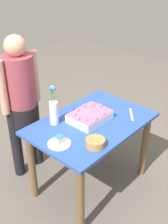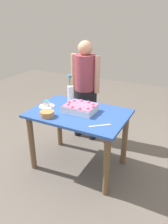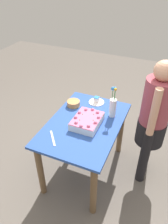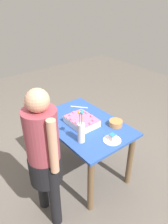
{
  "view_description": "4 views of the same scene",
  "coord_description": "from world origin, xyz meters",
  "px_view_note": "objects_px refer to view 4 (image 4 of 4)",
  "views": [
    {
      "loc": [
        1.68,
        1.41,
        2.11
      ],
      "look_at": [
        0.02,
        -0.08,
        0.84
      ],
      "focal_mm": 45.0,
      "sensor_mm": 36.0,
      "label": 1
    },
    {
      "loc": [
        -1.12,
        2.05,
        1.81
      ],
      "look_at": [
        -0.06,
        -0.01,
        0.77
      ],
      "focal_mm": 35.0,
      "sensor_mm": 36.0,
      "label": 2
    },
    {
      "loc": [
        -1.72,
        -0.74,
        2.24
      ],
      "look_at": [
        0.04,
        0.02,
        0.87
      ],
      "focal_mm": 35.0,
      "sensor_mm": 36.0,
      "label": 3
    },
    {
      "loc": [
        1.69,
        -1.35,
        2.18
      ],
      "look_at": [
        -0.04,
        0.03,
        0.89
      ],
      "focal_mm": 35.0,
      "sensor_mm": 36.0,
      "label": 4
    }
  ],
  "objects_px": {
    "serving_plate_with_slice": "(112,139)",
    "cake_knife": "(79,107)",
    "person_standing": "(44,153)",
    "flower_vase": "(81,131)",
    "fruit_bowl": "(116,123)",
    "sheet_cake": "(82,121)"
  },
  "relations": [
    {
      "from": "fruit_bowl",
      "to": "person_standing",
      "type": "distance_m",
      "value": 0.95
    },
    {
      "from": "sheet_cake",
      "to": "cake_knife",
      "type": "distance_m",
      "value": 0.42
    },
    {
      "from": "serving_plate_with_slice",
      "to": "flower_vase",
      "type": "relative_size",
      "value": 0.51
    },
    {
      "from": "cake_knife",
      "to": "person_standing",
      "type": "height_order",
      "value": "person_standing"
    },
    {
      "from": "person_standing",
      "to": "serving_plate_with_slice",
      "type": "bearing_deg",
      "value": -13.78
    },
    {
      "from": "cake_knife",
      "to": "person_standing",
      "type": "distance_m",
      "value": 1.08
    },
    {
      "from": "flower_vase",
      "to": "person_standing",
      "type": "xyz_separation_m",
      "value": [
        0.02,
        -0.45,
        -0.04
      ]
    },
    {
      "from": "serving_plate_with_slice",
      "to": "flower_vase",
      "type": "bearing_deg",
      "value": -126.21
    },
    {
      "from": "serving_plate_with_slice",
      "to": "flower_vase",
      "type": "height_order",
      "value": "flower_vase"
    },
    {
      "from": "sheet_cake",
      "to": "fruit_bowl",
      "type": "height_order",
      "value": "sheet_cake"
    },
    {
      "from": "flower_vase",
      "to": "fruit_bowl",
      "type": "bearing_deg",
      "value": 88.25
    },
    {
      "from": "flower_vase",
      "to": "serving_plate_with_slice",
      "type": "bearing_deg",
      "value": 53.79
    },
    {
      "from": "fruit_bowl",
      "to": "cake_knife",
      "type": "bearing_deg",
      "value": -174.1
    },
    {
      "from": "serving_plate_with_slice",
      "to": "cake_knife",
      "type": "bearing_deg",
      "value": 167.94
    },
    {
      "from": "fruit_bowl",
      "to": "serving_plate_with_slice",
      "type": "bearing_deg",
      "value": -52.84
    },
    {
      "from": "sheet_cake",
      "to": "person_standing",
      "type": "height_order",
      "value": "person_standing"
    },
    {
      "from": "cake_knife",
      "to": "person_standing",
      "type": "bearing_deg",
      "value": -94.29
    },
    {
      "from": "fruit_bowl",
      "to": "person_standing",
      "type": "bearing_deg",
      "value": -89.86
    },
    {
      "from": "flower_vase",
      "to": "fruit_bowl",
      "type": "height_order",
      "value": "flower_vase"
    },
    {
      "from": "sheet_cake",
      "to": "flower_vase",
      "type": "xyz_separation_m",
      "value": [
        0.25,
        -0.2,
        0.09
      ]
    },
    {
      "from": "fruit_bowl",
      "to": "flower_vase",
      "type": "bearing_deg",
      "value": -91.75
    },
    {
      "from": "serving_plate_with_slice",
      "to": "fruit_bowl",
      "type": "relative_size",
      "value": 1.23
    }
  ]
}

